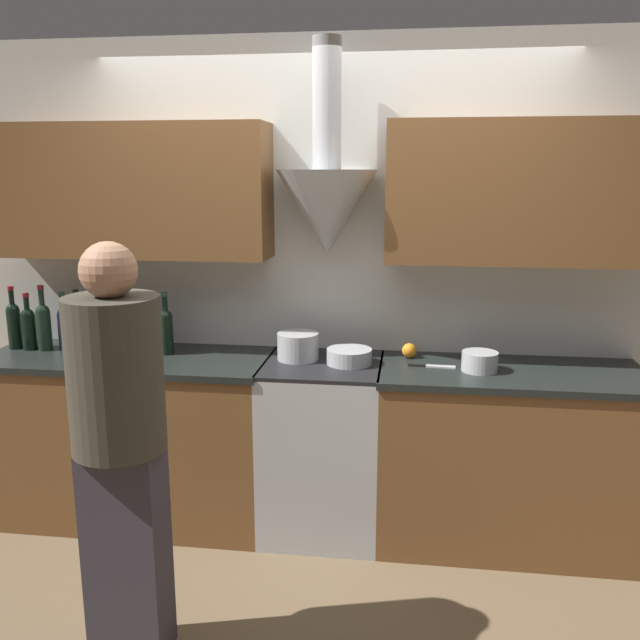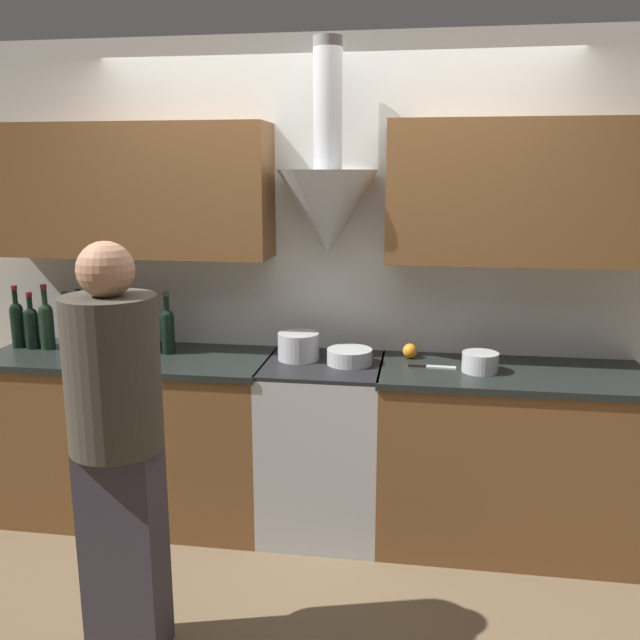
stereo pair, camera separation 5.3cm
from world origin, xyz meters
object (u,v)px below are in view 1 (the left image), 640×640
object	(u,v)px
stove_range	(323,446)
wine_bottle_2	(44,324)
wine_bottle_0	(14,323)
saucepan	(480,361)
wine_bottle_8	(147,331)
wine_bottle_1	(29,326)
stock_pot	(298,346)
mixing_bowl	(349,356)
person_foreground_left	(120,439)
wine_bottle_3	(64,326)
wine_bottle_6	(113,330)
wine_bottle_9	(166,329)
orange_fruit	(409,351)
wine_bottle_7	(130,331)
wine_bottle_5	(97,328)
wine_bottle_4	(78,326)

from	to	relation	value
stove_range	wine_bottle_2	size ratio (longest dim) A/B	2.57
wine_bottle_0	saucepan	size ratio (longest dim) A/B	1.97
wine_bottle_2	wine_bottle_8	xyz separation A→B (m)	(0.60, 0.00, -0.02)
stove_range	wine_bottle_0	world-z (taller)	wine_bottle_0
stove_range	wine_bottle_1	bearing A→B (deg)	178.23
wine_bottle_0	stock_pot	xyz separation A→B (m)	(1.61, -0.01, -0.07)
wine_bottle_8	mixing_bowl	distance (m)	1.11
stove_range	person_foreground_left	world-z (taller)	person_foreground_left
wine_bottle_3	wine_bottle_6	distance (m)	0.29
wine_bottle_9	orange_fruit	xyz separation A→B (m)	(1.31, 0.10, -0.10)
wine_bottle_8	wine_bottle_0	bearing A→B (deg)	179.60
wine_bottle_3	wine_bottle_8	bearing A→B (deg)	-1.60
wine_bottle_9	wine_bottle_8	bearing A→B (deg)	-176.78
wine_bottle_0	wine_bottle_7	bearing A→B (deg)	-0.75
mixing_bowl	person_foreground_left	world-z (taller)	person_foreground_left
wine_bottle_1	wine_bottle_8	size ratio (longest dim) A/B	1.04
wine_bottle_8	wine_bottle_2	bearing A→B (deg)	-179.53
wine_bottle_1	wine_bottle_9	distance (m)	0.79
wine_bottle_1	wine_bottle_7	bearing A→B (deg)	0.23
wine_bottle_5	orange_fruit	world-z (taller)	wine_bottle_5
wine_bottle_7	wine_bottle_3	bearing A→B (deg)	177.50
wine_bottle_6	person_foreground_left	bearing A→B (deg)	-64.90
orange_fruit	person_foreground_left	world-z (taller)	person_foreground_left
wine_bottle_7	wine_bottle_9	xyz separation A→B (m)	(0.20, 0.01, 0.01)
wine_bottle_2	wine_bottle_9	xyz separation A→B (m)	(0.70, 0.01, -0.01)
wine_bottle_7	person_foreground_left	world-z (taller)	person_foreground_left
wine_bottle_3	wine_bottle_9	size ratio (longest dim) A/B	0.96
stove_range	wine_bottle_3	size ratio (longest dim) A/B	2.86
wine_bottle_6	orange_fruit	size ratio (longest dim) A/B	3.88
wine_bottle_3	wine_bottle_5	world-z (taller)	wine_bottle_5
wine_bottle_9	person_foreground_left	bearing A→B (deg)	-78.54
mixing_bowl	person_foreground_left	distance (m)	1.32
orange_fruit	saucepan	distance (m)	0.40
wine_bottle_0	wine_bottle_6	distance (m)	0.59
wine_bottle_6	person_foreground_left	xyz separation A→B (m)	(0.53, -1.13, -0.14)
wine_bottle_4	wine_bottle_9	bearing A→B (deg)	1.62
wine_bottle_9	person_foreground_left	xyz separation A→B (m)	(0.23, -1.14, -0.15)
wine_bottle_4	wine_bottle_8	distance (m)	0.39
stove_range	wine_bottle_3	distance (m)	1.57
wine_bottle_1	wine_bottle_6	distance (m)	0.49
wine_bottle_6	wine_bottle_9	bearing A→B (deg)	1.49
wine_bottle_5	wine_bottle_2	bearing A→B (deg)	-178.89
wine_bottle_4	wine_bottle_8	world-z (taller)	wine_bottle_4
wine_bottle_6	person_foreground_left	size ratio (longest dim) A/B	0.18
wine_bottle_0	wine_bottle_2	bearing A→B (deg)	-3.25
stove_range	wine_bottle_5	bearing A→B (deg)	177.36
stove_range	wine_bottle_6	xyz separation A→B (m)	(-1.16, 0.06, 0.59)
wine_bottle_7	person_foreground_left	distance (m)	1.21
wine_bottle_5	orange_fruit	bearing A→B (deg)	3.52
wine_bottle_4	wine_bottle_9	distance (m)	0.50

